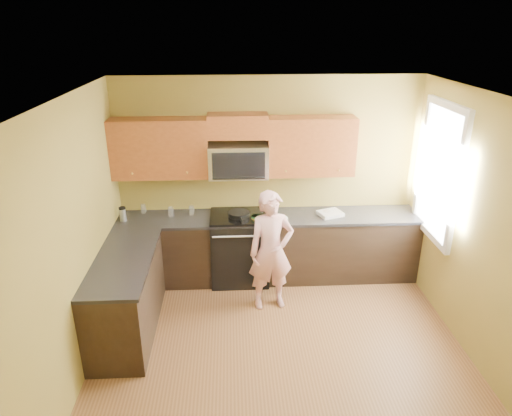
{
  "coord_description": "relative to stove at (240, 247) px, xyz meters",
  "views": [
    {
      "loc": [
        -0.49,
        -3.89,
        3.33
      ],
      "look_at": [
        -0.2,
        1.3,
        1.2
      ],
      "focal_mm": 32.27,
      "sensor_mm": 36.0,
      "label": 1
    }
  ],
  "objects": [
    {
      "name": "butter_tub",
      "position": [
        0.21,
        -0.13,
        0.45
      ],
      "size": [
        0.16,
        0.16,
        0.09
      ],
      "primitive_type": null,
      "rotation": [
        0.0,
        0.0,
        -0.29
      ],
      "color": "#FFE743",
      "rests_on": "countertop_back"
    },
    {
      "name": "travel_mug",
      "position": [
        -1.5,
        -0.03,
        0.45
      ],
      "size": [
        0.1,
        0.1,
        0.19
      ],
      "primitive_type": null,
      "rotation": [
        0.0,
        0.0,
        0.18
      ],
      "color": "silver",
      "rests_on": "countertop_back"
    },
    {
      "name": "dish_towel",
      "position": [
        1.21,
        -0.0,
        0.47
      ],
      "size": [
        0.36,
        0.33,
        0.05
      ],
      "primitive_type": "cube",
      "rotation": [
        0.0,
        0.0,
        0.35
      ],
      "color": "white",
      "rests_on": "countertop_back"
    },
    {
      "name": "frying_pan",
      "position": [
        -0.0,
        -0.04,
        0.47
      ],
      "size": [
        0.34,
        0.52,
        0.06
      ],
      "primitive_type": null,
      "rotation": [
        0.0,
        0.0,
        0.13
      ],
      "color": "black",
      "rests_on": "stove"
    },
    {
      "name": "window",
      "position": [
        2.38,
        -0.48,
        1.17
      ],
      "size": [
        0.06,
        1.06,
        1.66
      ],
      "primitive_type": null,
      "color": "white",
      "rests_on": "wall_right"
    },
    {
      "name": "upper_cab_over_mw",
      "position": [
        0.0,
        0.16,
        1.62
      ],
      "size": [
        0.76,
        0.33,
        0.3
      ],
      "primitive_type": "cube",
      "color": "brown",
      "rests_on": "wall_back"
    },
    {
      "name": "glass_c",
      "position": [
        -0.63,
        0.13,
        0.51
      ],
      "size": [
        0.08,
        0.08,
        0.12
      ],
      "primitive_type": "cylinder",
      "rotation": [
        0.0,
        0.0,
        0.22
      ],
      "color": "silver",
      "rests_on": "countertop_back"
    },
    {
      "name": "napkin_b",
      "position": [
        1.17,
        0.02,
        0.48
      ],
      "size": [
        0.13,
        0.14,
        0.07
      ],
      "primitive_type": "ellipsoid",
      "rotation": [
        0.0,
        0.0,
        -0.08
      ],
      "color": "silver",
      "rests_on": "countertop_back"
    },
    {
      "name": "napkin_a",
      "position": [
        0.57,
        -0.14,
        0.48
      ],
      "size": [
        0.13,
        0.14,
        0.06
      ],
      "primitive_type": "ellipsoid",
      "rotation": [
        0.0,
        0.0,
        0.17
      ],
      "color": "silver",
      "rests_on": "countertop_back"
    },
    {
      "name": "glass_a",
      "position": [
        -1.28,
        0.21,
        0.51
      ],
      "size": [
        0.09,
        0.09,
        0.12
      ],
      "primitive_type": "cylinder",
      "rotation": [
        0.0,
        0.0,
        -0.31
      ],
      "color": "silver",
      "rests_on": "countertop_back"
    },
    {
      "name": "upper_cab_right",
      "position": [
        0.94,
        0.16,
        0.97
      ],
      "size": [
        1.12,
        0.33,
        0.75
      ],
      "primitive_type": null,
      "color": "brown",
      "rests_on": "wall_back"
    },
    {
      "name": "wall_front",
      "position": [
        0.4,
        -3.67,
        0.88
      ],
      "size": [
        4.0,
        0.0,
        4.0
      ],
      "primitive_type": "plane",
      "rotation": [
        -1.57,
        0.0,
        0.0
      ],
      "color": "olive",
      "rests_on": "ground"
    },
    {
      "name": "cabinet_back_run",
      "position": [
        0.4,
        0.02,
        -0.03
      ],
      "size": [
        4.0,
        0.6,
        0.88
      ],
      "primitive_type": "cube",
      "color": "black",
      "rests_on": "floor"
    },
    {
      "name": "wall_back",
      "position": [
        0.4,
        0.32,
        0.88
      ],
      "size": [
        4.0,
        0.0,
        4.0
      ],
      "primitive_type": "plane",
      "rotation": [
        1.57,
        0.0,
        0.0
      ],
      "color": "olive",
      "rests_on": "ground"
    },
    {
      "name": "upper_cab_left",
      "position": [
        -0.99,
        0.16,
        0.97
      ],
      "size": [
        1.22,
        0.33,
        0.75
      ],
      "primitive_type": null,
      "color": "brown",
      "rests_on": "wall_back"
    },
    {
      "name": "wall_left",
      "position": [
        -1.6,
        -1.68,
        0.88
      ],
      "size": [
        0.0,
        4.0,
        4.0
      ],
      "primitive_type": "plane",
      "rotation": [
        1.57,
        0.0,
        1.57
      ],
      "color": "olive",
      "rests_on": "ground"
    },
    {
      "name": "countertop_left",
      "position": [
        -1.29,
        -1.08,
        0.43
      ],
      "size": [
        0.62,
        1.6,
        0.04
      ],
      "primitive_type": "cube",
      "color": "black",
      "rests_on": "cabinet_left_run"
    },
    {
      "name": "toast_slice",
      "position": [
        0.46,
        -0.01,
        0.45
      ],
      "size": [
        0.11,
        0.11,
        0.01
      ],
      "primitive_type": "cube",
      "rotation": [
        0.0,
        0.0,
        -0.02
      ],
      "color": "#B27F47",
      "rests_on": "countertop_back"
    },
    {
      "name": "ceiling",
      "position": [
        0.4,
        -1.68,
        2.23
      ],
      "size": [
        4.0,
        4.0,
        0.0
      ],
      "primitive_type": "plane",
      "rotation": [
        3.14,
        0.0,
        0.0
      ],
      "color": "white",
      "rests_on": "ground"
    },
    {
      "name": "countertop_back",
      "position": [
        0.4,
        0.01,
        0.43
      ],
      "size": [
        4.0,
        0.62,
        0.04
      ],
      "primitive_type": "cube",
      "color": "black",
      "rests_on": "cabinet_back_run"
    },
    {
      "name": "floor",
      "position": [
        0.4,
        -1.68,
        -0.47
      ],
      "size": [
        4.0,
        4.0,
        0.0
      ],
      "primitive_type": "plane",
      "color": "brown",
      "rests_on": "ground"
    },
    {
      "name": "stove",
      "position": [
        0.0,
        0.0,
        0.0
      ],
      "size": [
        0.76,
        0.65,
        0.95
      ],
      "primitive_type": null,
      "color": "black",
      "rests_on": "floor"
    },
    {
      "name": "glass_b",
      "position": [
        -0.9,
        0.1,
        0.51
      ],
      "size": [
        0.09,
        0.09,
        0.12
      ],
      "primitive_type": "cylinder",
      "rotation": [
        0.0,
        0.0,
        -0.36
      ],
      "color": "silver",
      "rests_on": "countertop_back"
    },
    {
      "name": "woman",
      "position": [
        0.37,
        -0.66,
        0.28
      ],
      "size": [
        0.61,
        0.45,
        1.51
      ],
      "primitive_type": "imported",
      "rotation": [
        0.0,
        0.0,
        0.17
      ],
      "color": "pink",
      "rests_on": "floor"
    },
    {
      "name": "wall_right",
      "position": [
        2.4,
        -1.68,
        0.88
      ],
      "size": [
        0.0,
        4.0,
        4.0
      ],
      "primitive_type": "plane",
      "rotation": [
        1.57,
        0.0,
        -1.57
      ],
      "color": "olive",
      "rests_on": "ground"
    },
    {
      "name": "cabinet_left_run",
      "position": [
        -1.3,
        -1.08,
        -0.03
      ],
      "size": [
        0.6,
        1.6,
        0.88
      ],
      "primitive_type": "cube",
      "color": "black",
      "rests_on": "floor"
    },
    {
      "name": "microwave",
      "position": [
        0.0,
        0.12,
        0.97
      ],
      "size": [
        0.76,
        0.4,
        0.42
      ],
      "primitive_type": null,
      "color": "silver",
      "rests_on": "wall_back"
    }
  ]
}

